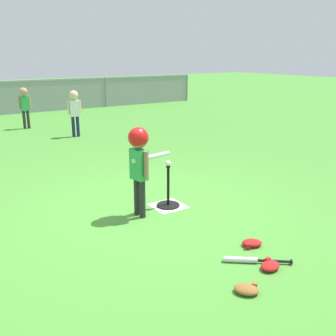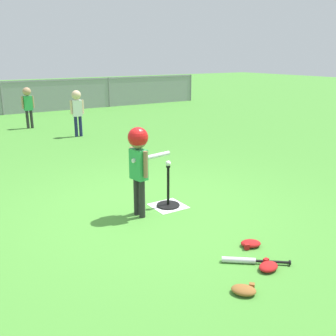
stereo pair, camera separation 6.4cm
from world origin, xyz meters
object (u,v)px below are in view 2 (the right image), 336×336
(fielder_near_left, at_px, (28,102))
(fielder_near_right, at_px, (77,107))
(batting_tee, at_px, (168,200))
(glove_by_plate, at_px, (251,244))
(spare_bat_silver, at_px, (246,260))
(glove_near_bats, at_px, (244,290))
(glove_tossed_aside, at_px, (268,266))
(batter_child, at_px, (139,154))
(baseball_on_tee, at_px, (168,163))

(fielder_near_left, xyz_separation_m, fielder_near_right, (0.76, -1.84, 0.01))
(batting_tee, bearing_deg, glove_by_plate, -85.25)
(fielder_near_right, height_order, spare_bat_silver, fielder_near_right)
(batting_tee, distance_m, glove_by_plate, 1.49)
(fielder_near_left, bearing_deg, glove_near_bats, -92.67)
(glove_tossed_aside, bearing_deg, glove_near_bats, -161.16)
(fielder_near_right, distance_m, glove_near_bats, 7.43)
(fielder_near_right, bearing_deg, spare_bat_silver, -96.66)
(batting_tee, xyz_separation_m, batter_child, (-0.48, -0.08, 0.75))
(batter_child, xyz_separation_m, fielder_near_left, (0.37, 7.14, -0.10))
(glove_near_bats, bearing_deg, fielder_near_right, 80.79)
(baseball_on_tee, distance_m, spare_bat_silver, 1.82)
(batting_tee, height_order, fielder_near_right, fielder_near_right)
(baseball_on_tee, bearing_deg, glove_tossed_aside, -92.09)
(baseball_on_tee, distance_m, fielder_near_left, 7.06)
(batter_child, xyz_separation_m, spare_bat_silver, (0.32, -1.63, -0.80))
(fielder_near_left, bearing_deg, batter_child, -92.94)
(glove_near_bats, bearing_deg, glove_tossed_aside, 18.84)
(glove_by_plate, relative_size, glove_near_bats, 0.99)
(batting_tee, xyz_separation_m, fielder_near_left, (-0.12, 7.06, 0.65))
(baseball_on_tee, xyz_separation_m, batter_child, (-0.48, -0.08, 0.22))
(batting_tee, xyz_separation_m, glove_tossed_aside, (-0.07, -1.92, -0.05))
(fielder_near_left, bearing_deg, fielder_near_right, -67.66)
(fielder_near_right, bearing_deg, glove_near_bats, -99.21)
(baseball_on_tee, relative_size, fielder_near_left, 0.06)
(spare_bat_silver, relative_size, glove_by_plate, 2.11)
(fielder_near_right, relative_size, glove_near_bats, 4.31)
(batter_child, xyz_separation_m, glove_by_plate, (0.61, -1.40, -0.80))
(baseball_on_tee, relative_size, spare_bat_silver, 0.13)
(spare_bat_silver, bearing_deg, batter_child, 100.95)
(baseball_on_tee, height_order, spare_bat_silver, baseball_on_tee)
(fielder_near_left, height_order, glove_by_plate, fielder_near_left)
(fielder_near_right, height_order, glove_tossed_aside, fielder_near_right)
(glove_by_plate, distance_m, glove_tossed_aside, 0.48)
(batting_tee, bearing_deg, glove_tossed_aside, -92.09)
(batting_tee, height_order, glove_by_plate, batting_tee)
(fielder_near_left, xyz_separation_m, glove_near_bats, (-0.43, -9.14, -0.70))
(fielder_near_right, bearing_deg, baseball_on_tee, -96.99)
(fielder_near_left, distance_m, glove_near_bats, 9.18)
(batter_child, distance_m, spare_bat_silver, 1.84)
(batting_tee, relative_size, glove_by_plate, 2.16)
(fielder_near_right, distance_m, glove_by_plate, 6.76)
(fielder_near_left, relative_size, fielder_near_right, 0.98)
(glove_tossed_aside, bearing_deg, baseball_on_tee, 87.91)
(batting_tee, distance_m, baseball_on_tee, 0.53)
(glove_tossed_aside, bearing_deg, batting_tee, 87.91)
(baseball_on_tee, distance_m, glove_tossed_aside, 2.01)
(fielder_near_right, distance_m, spare_bat_silver, 7.01)
(fielder_near_left, bearing_deg, batting_tee, -89.04)
(batting_tee, xyz_separation_m, glove_near_bats, (-0.54, -2.08, -0.05))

